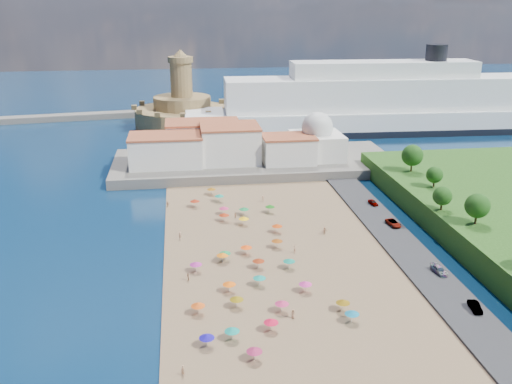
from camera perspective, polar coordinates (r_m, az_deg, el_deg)
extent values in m
plane|color=#071938|center=(116.50, -0.29, -7.76)|extent=(700.00, 700.00, 0.00)
cube|color=#59544C|center=(184.93, -0.17, 2.93)|extent=(90.00, 36.00, 3.00)
cube|color=#59544C|center=(217.36, -7.19, 5.12)|extent=(18.00, 70.00, 2.40)
cube|color=silver|center=(178.04, -8.99, 4.07)|extent=(22.00, 14.00, 9.00)
cube|color=silver|center=(180.35, -2.62, 4.80)|extent=(18.00, 16.00, 11.00)
cube|color=silver|center=(179.34, 3.26, 4.21)|extent=(16.00, 12.00, 8.00)
cube|color=silver|center=(191.60, -5.34, 5.42)|extent=(24.00, 14.00, 10.00)
cube|color=silver|center=(185.23, 6.08, 4.61)|extent=(16.00, 16.00, 8.00)
sphere|color=silver|center=(183.86, 6.14, 6.42)|extent=(10.00, 10.00, 10.00)
cylinder|color=silver|center=(183.09, 6.18, 7.58)|extent=(1.20, 1.20, 1.60)
cylinder|color=#977D4B|center=(246.06, -7.33, 7.39)|extent=(40.00, 40.00, 8.00)
cylinder|color=#977D4B|center=(244.87, -7.39, 8.88)|extent=(24.00, 24.00, 5.00)
cylinder|color=#977D4B|center=(243.43, -7.49, 11.08)|extent=(9.00, 9.00, 14.00)
cylinder|color=#977D4B|center=(242.49, -7.57, 13.00)|extent=(10.40, 10.40, 2.40)
cone|color=#977D4B|center=(242.24, -7.60, 13.63)|extent=(6.00, 6.00, 3.00)
cube|color=black|center=(241.04, 12.26, 6.21)|extent=(159.98, 28.66, 2.56)
cube|color=white|center=(240.33, 12.32, 7.02)|extent=(158.97, 28.23, 9.50)
cube|color=white|center=(238.39, 12.50, 9.62)|extent=(127.19, 23.01, 12.66)
cube|color=white|center=(237.13, 12.67, 11.89)|extent=(74.31, 17.11, 6.33)
cylinder|color=black|center=(243.97, 17.61, 13.16)|extent=(8.44, 8.44, 6.33)
cylinder|color=gray|center=(125.13, 2.12, -5.19)|extent=(0.07, 0.07, 2.00)
cone|color=#8F410D|center=(124.76, 2.13, -4.81)|extent=(2.50, 2.50, 0.60)
cylinder|color=gray|center=(144.08, -3.22, -1.89)|extent=(0.07, 0.07, 2.00)
cone|color=#C1295D|center=(143.77, -3.23, -1.56)|extent=(2.50, 2.50, 0.60)
cylinder|color=gray|center=(89.17, -0.16, -15.97)|extent=(0.07, 0.07, 2.00)
cone|color=#98204A|center=(88.66, -0.16, -15.50)|extent=(2.50, 2.50, 0.60)
cylinder|color=gray|center=(149.74, -6.13, -1.16)|extent=(0.07, 0.07, 2.00)
cone|color=#9B240E|center=(149.44, -6.14, -0.83)|extent=(2.50, 2.50, 0.60)
cylinder|color=gray|center=(107.63, 4.95, -9.47)|extent=(0.07, 0.07, 2.00)
cone|color=#C62A83|center=(107.21, 4.97, -9.05)|extent=(2.50, 2.50, 0.60)
cylinder|color=gray|center=(119.52, -3.13, -6.41)|extent=(0.07, 0.07, 2.00)
cone|color=#178240|center=(119.14, -3.13, -6.01)|extent=(2.50, 2.50, 0.60)
cylinder|color=gray|center=(116.11, 3.33, -7.20)|extent=(0.07, 0.07, 2.00)
cone|color=#0D7E65|center=(115.72, 3.33, -6.80)|extent=(2.50, 2.50, 0.60)
cylinder|color=gray|center=(121.96, -0.98, -5.84)|extent=(0.07, 0.07, 2.00)
cone|color=#FF4A0B|center=(121.59, -0.99, -5.46)|extent=(2.50, 2.50, 0.60)
cylinder|color=gray|center=(139.66, -3.20, -2.58)|extent=(0.07, 0.07, 2.00)
cone|color=#A72B0D|center=(139.34, -3.21, -2.23)|extent=(2.50, 2.50, 0.60)
cylinder|color=gray|center=(143.34, -1.21, -1.98)|extent=(0.07, 0.07, 2.00)
cone|color=#16803F|center=(143.02, -1.21, -1.64)|extent=(2.50, 2.50, 0.60)
cylinder|color=gray|center=(115.20, -6.02, -7.50)|extent=(0.07, 0.07, 2.00)
cone|color=#A32381|center=(114.81, -6.04, -7.10)|extent=(2.50, 2.50, 0.60)
cylinder|color=gray|center=(93.82, -2.41, -14.04)|extent=(0.07, 0.07, 2.00)
cone|color=#0E8273|center=(93.33, -2.42, -13.58)|extent=(2.50, 2.50, 0.60)
cylinder|color=gray|center=(158.62, -4.47, 0.05)|extent=(0.07, 0.07, 2.00)
cone|color=#93590D|center=(158.33, -4.48, 0.36)|extent=(2.50, 2.50, 0.60)
cylinder|color=gray|center=(137.22, -1.23, -2.95)|extent=(0.07, 0.07, 2.00)
cone|color=yellow|center=(136.89, -1.23, -2.60)|extent=(2.50, 2.50, 0.60)
cylinder|color=gray|center=(132.98, 2.13, -3.69)|extent=(0.07, 0.07, 2.00)
cone|color=#C33B08|center=(132.63, 2.13, -3.33)|extent=(2.50, 2.50, 0.60)
cylinder|color=gray|center=(92.48, -4.94, -14.64)|extent=(0.07, 0.07, 2.00)
cone|color=#170B97|center=(91.99, -4.95, -14.17)|extent=(2.50, 2.50, 0.60)
cylinder|color=gray|center=(100.93, -5.81, -11.56)|extent=(0.07, 0.07, 2.00)
cone|color=#D64E11|center=(100.48, -5.83, -11.12)|extent=(2.50, 2.50, 0.60)
cylinder|color=gray|center=(118.62, -3.37, -6.62)|extent=(0.07, 0.07, 2.00)
cone|color=orange|center=(118.24, -3.38, -6.22)|extent=(2.50, 2.50, 0.60)
cylinder|color=gray|center=(115.99, 0.25, -7.20)|extent=(0.07, 0.07, 2.00)
cone|color=maroon|center=(115.60, 0.25, -6.80)|extent=(2.50, 2.50, 0.60)
cylinder|color=gray|center=(102.39, -1.94, -10.99)|extent=(0.07, 0.07, 2.00)
cone|color=#7D630B|center=(101.95, -1.95, -10.55)|extent=(2.50, 2.50, 0.60)
cylinder|color=gray|center=(101.13, 2.59, -11.41)|extent=(0.07, 0.07, 2.00)
cone|color=#BD285B|center=(100.68, 2.60, -10.97)|extent=(2.50, 2.50, 0.60)
cylinder|color=gray|center=(102.46, 8.67, -11.20)|extent=(0.07, 0.07, 2.00)
cone|color=#7D590B|center=(102.02, 8.70, -10.76)|extent=(2.50, 2.50, 0.60)
cylinder|color=gray|center=(145.01, 1.40, -1.73)|extent=(0.07, 0.07, 2.00)
cone|color=#146A12|center=(144.70, 1.40, -1.39)|extent=(2.50, 2.50, 0.60)
cylinder|color=gray|center=(95.94, 1.52, -13.22)|extent=(0.07, 0.07, 2.00)
cone|color=red|center=(95.46, 1.52, -12.76)|extent=(2.50, 2.50, 0.60)
cylinder|color=gray|center=(109.41, 0.34, -8.89)|extent=(0.07, 0.07, 2.00)
cone|color=#0E8979|center=(109.00, 0.34, -8.47)|extent=(2.50, 2.50, 0.60)
cylinder|color=gray|center=(99.50, 9.56, -12.23)|extent=(0.07, 0.07, 2.00)
cone|color=#0F6E91|center=(99.04, 9.59, -11.78)|extent=(2.50, 2.50, 0.60)
cylinder|color=gray|center=(107.33, -2.69, -9.50)|extent=(0.07, 0.07, 2.00)
cone|color=#FF600B|center=(106.90, -2.70, -9.08)|extent=(2.50, 2.50, 0.60)
cylinder|color=gray|center=(153.05, -3.69, -0.64)|extent=(0.07, 0.07, 2.00)
cone|color=#0E846B|center=(152.75, -3.70, -0.32)|extent=(2.50, 2.50, 0.60)
imported|color=tan|center=(141.37, -2.08, -2.38)|extent=(0.94, 0.96, 1.56)
imported|color=tan|center=(86.84, -7.31, -17.32)|extent=(0.77, 0.74, 1.78)
imported|color=tan|center=(99.60, 3.74, -12.05)|extent=(0.99, 0.88, 1.69)
imported|color=tan|center=(122.96, 3.92, -5.72)|extent=(0.52, 0.71, 1.81)
imported|color=tan|center=(152.85, 0.69, -0.68)|extent=(0.64, 1.11, 1.72)
imported|color=tan|center=(132.91, 6.88, -3.87)|extent=(1.78, 1.16, 1.83)
imported|color=tan|center=(150.82, -8.82, -1.21)|extent=(0.98, 0.89, 1.61)
imported|color=tan|center=(112.02, -6.82, -8.43)|extent=(0.87, 0.98, 1.69)
imported|color=tan|center=(130.58, -7.61, -4.34)|extent=(1.32, 1.17, 1.77)
imported|color=gray|center=(107.82, 21.06, -10.65)|extent=(1.98, 4.29, 1.36)
imported|color=gray|center=(139.79, 13.57, -3.02)|extent=(2.85, 5.15, 1.37)
imported|color=gray|center=(152.62, 11.64, -1.03)|extent=(2.06, 3.86, 1.25)
imported|color=gray|center=(118.93, 17.85, -7.44)|extent=(2.40, 4.69, 1.30)
cylinder|color=#382314|center=(131.30, 21.13, -2.39)|extent=(0.50, 0.50, 2.97)
sphere|color=#14380F|center=(130.42, 21.27, -1.29)|extent=(5.34, 5.34, 5.34)
cylinder|color=#382314|center=(137.29, 18.05, -1.24)|extent=(0.50, 0.50, 2.44)
sphere|color=#14380F|center=(136.58, 18.14, -0.37)|extent=(4.40, 4.40, 4.40)
cylinder|color=#382314|center=(153.34, 17.35, 0.90)|extent=(0.50, 0.50, 2.38)
sphere|color=#14380F|center=(152.73, 17.43, 1.66)|extent=(4.28, 4.28, 4.28)
cylinder|color=#382314|center=(165.51, 15.28, 2.55)|extent=(0.50, 0.50, 3.33)
sphere|color=#14380F|center=(164.73, 15.37, 3.55)|extent=(5.99, 5.99, 5.99)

